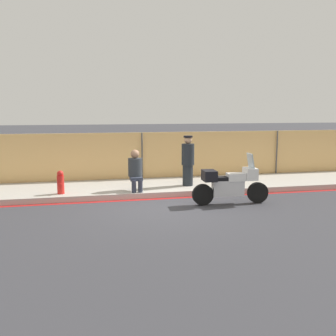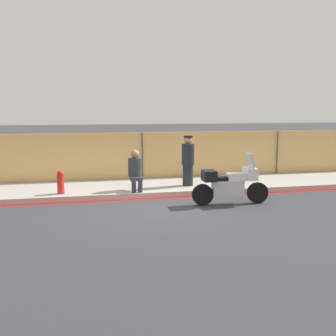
# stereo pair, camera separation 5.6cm
# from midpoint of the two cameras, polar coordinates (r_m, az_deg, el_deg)

# --- Properties ---
(ground_plane) EXTENTS (120.00, 120.00, 0.00)m
(ground_plane) POSITION_cam_midpoint_polar(r_m,az_deg,el_deg) (10.94, -0.85, -5.76)
(ground_plane) COLOR #38383D
(sidewalk) EXTENTS (40.01, 2.61, 0.18)m
(sidewalk) POSITION_cam_midpoint_polar(r_m,az_deg,el_deg) (13.29, -3.01, -2.82)
(sidewalk) COLOR #ADA89E
(sidewalk) RESTS_ON ground_plane
(curb_paint_stripe) EXTENTS (40.01, 0.18, 0.01)m
(curb_paint_stripe) POSITION_cam_midpoint_polar(r_m,az_deg,el_deg) (11.96, -1.89, -4.51)
(curb_paint_stripe) COLOR red
(curb_paint_stripe) RESTS_ON ground_plane
(storefront_fence) EXTENTS (38.01, 0.17, 1.86)m
(storefront_fence) POSITION_cam_midpoint_polar(r_m,az_deg,el_deg) (14.51, -3.95, 1.51)
(storefront_fence) COLOR #E5B26B
(storefront_fence) RESTS_ON ground_plane
(motorcycle) EXTENTS (2.25, 0.57, 1.46)m
(motorcycle) POSITION_cam_midpoint_polar(r_m,az_deg,el_deg) (11.36, 8.85, -2.31)
(motorcycle) COLOR black
(motorcycle) RESTS_ON ground_plane
(officer_standing) EXTENTS (0.42, 0.42, 1.66)m
(officer_standing) POSITION_cam_midpoint_polar(r_m,az_deg,el_deg) (13.02, 2.78, 1.11)
(officer_standing) COLOR #1E2328
(officer_standing) RESTS_ON sidewalk
(person_seated_on_curb) EXTENTS (0.44, 0.69, 1.28)m
(person_seated_on_curb) POSITION_cam_midpoint_polar(r_m,az_deg,el_deg) (12.27, -4.88, -0.06)
(person_seated_on_curb) COLOR #2D3342
(person_seated_on_curb) RESTS_ON sidewalk
(fire_hydrant) EXTENTS (0.21, 0.26, 0.71)m
(fire_hydrant) POSITION_cam_midpoint_polar(r_m,az_deg,el_deg) (12.22, -15.45, -2.02)
(fire_hydrant) COLOR red
(fire_hydrant) RESTS_ON sidewalk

